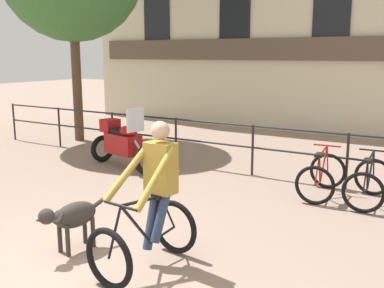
{
  "coord_description": "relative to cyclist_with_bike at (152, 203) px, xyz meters",
  "views": [
    {
      "loc": [
        3.61,
        -3.08,
        2.45
      ],
      "look_at": [
        -0.02,
        2.86,
        1.05
      ],
      "focal_mm": 42.0,
      "sensor_mm": 36.0,
      "label": 1
    }
  ],
  "objects": [
    {
      "name": "ground_plane",
      "position": [
        -0.64,
        -0.88,
        -0.76
      ],
      "size": [
        60.0,
        60.0,
        0.0
      ],
      "primitive_type": "plane",
      "color": "gray"
    },
    {
      "name": "canal_railing",
      "position": [
        -0.64,
        4.32,
        -0.05
      ],
      "size": [
        15.05,
        0.05,
        1.05
      ],
      "color": "#232326",
      "rests_on": "ground_plane"
    },
    {
      "name": "cyclist_with_bike",
      "position": [
        0.0,
        0.0,
        0.0
      ],
      "size": [
        0.78,
        1.23,
        1.7
      ],
      "rotation": [
        0.0,
        0.0,
        -0.09
      ],
      "color": "black",
      "rests_on": "ground_plane"
    },
    {
      "name": "dog",
      "position": [
        -1.09,
        -0.21,
        -0.31
      ],
      "size": [
        0.37,
        0.99,
        0.65
      ],
      "rotation": [
        0.0,
        0.0,
        -0.18
      ],
      "color": "#332D28",
      "rests_on": "ground_plane"
    },
    {
      "name": "parked_motorcycle",
      "position": [
        -3.32,
        3.42,
        -0.2
      ],
      "size": [
        1.78,
        0.98,
        1.35
      ],
      "rotation": [
        0.0,
        0.0,
        1.34
      ],
      "color": "black",
      "rests_on": "ground_plane"
    },
    {
      "name": "parked_bicycle_near_lamp",
      "position": [
        0.96,
        3.66,
        -0.41
      ],
      "size": [
        0.73,
        1.15,
        0.86
      ],
      "rotation": [
        0.0,
        0.0,
        3.21
      ],
      "color": "black",
      "rests_on": "ground_plane"
    },
    {
      "name": "parked_bicycle_mid_left",
      "position": [
        1.74,
        3.66,
        -0.41
      ],
      "size": [
        0.69,
        1.13,
        0.86
      ],
      "rotation": [
        0.0,
        0.0,
        3.17
      ],
      "color": "black",
      "rests_on": "ground_plane"
    }
  ]
}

